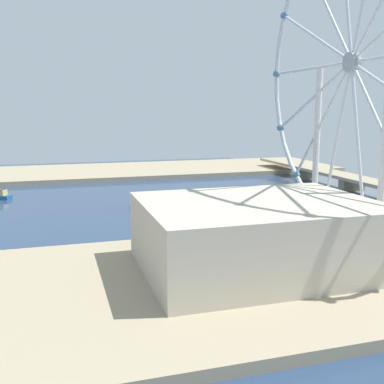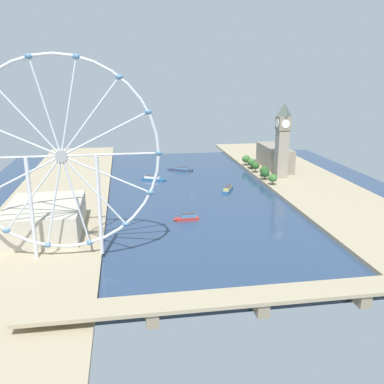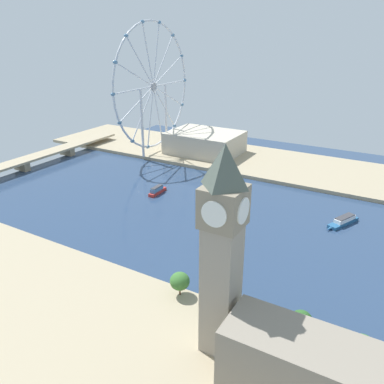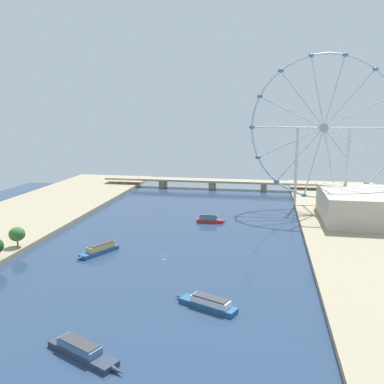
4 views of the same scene
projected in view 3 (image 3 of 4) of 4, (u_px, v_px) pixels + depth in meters
name	position (u px, v px, depth m)	size (l,w,h in m)	color
ground_plane	(237.00, 223.00, 252.18)	(419.66, 419.66, 0.00)	navy
riverbank_left	(107.00, 346.00, 151.80)	(90.00, 520.00, 3.00)	tan
riverbank_right	(294.00, 167.00, 351.40)	(90.00, 520.00, 3.00)	tan
clock_tower	(222.00, 251.00, 134.01)	(14.49, 14.49, 80.15)	gray
tree_row_embankment	(289.00, 319.00, 152.79)	(13.69, 102.60, 12.84)	#513823
ferris_wheel	(153.00, 87.00, 368.92)	(119.43, 3.20, 121.95)	silver
riverside_hall	(205.00, 142.00, 385.57)	(51.47, 68.50, 20.63)	#BCB29E
river_bridge	(21.00, 162.00, 346.67)	(231.66, 16.96, 9.19)	tan
tour_boat_1	(343.00, 221.00, 250.54)	(28.76, 15.64, 5.16)	#235684
tour_boat_2	(158.00, 190.00, 298.05)	(21.67, 4.89, 5.87)	#B22D28
tour_boat_3	(217.00, 247.00, 219.87)	(16.54, 28.04, 5.61)	#235684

